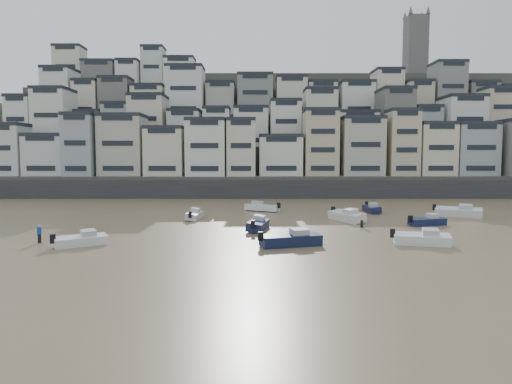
{
  "coord_description": "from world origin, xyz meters",
  "views": [
    {
      "loc": [
        6.28,
        -21.66,
        8.18
      ],
      "look_at": [
        6.34,
        30.0,
        4.0
      ],
      "focal_mm": 32.0,
      "sensor_mm": 36.0,
      "label": 1
    }
  ],
  "objects_px": {
    "boat_j": "(81,239)",
    "person_blue": "(39,234)",
    "person_pink": "(362,220)",
    "boat_a": "(291,237)",
    "boat_g": "(458,211)",
    "boat_f": "(195,214)",
    "boat_b": "(422,237)",
    "boat_d": "(427,220)",
    "boat_i": "(372,208)",
    "boat_h": "(262,206)",
    "boat_c": "(258,223)",
    "boat_e": "(346,215)"
  },
  "relations": [
    {
      "from": "boat_a",
      "to": "boat_c",
      "type": "xyz_separation_m",
      "value": [
        -2.91,
        8.87,
        -0.07
      ]
    },
    {
      "from": "boat_a",
      "to": "boat_d",
      "type": "bearing_deg",
      "value": 19.15
    },
    {
      "from": "boat_c",
      "to": "person_pink",
      "type": "bearing_deg",
      "value": -69.07
    },
    {
      "from": "boat_h",
      "to": "boat_b",
      "type": "bearing_deg",
      "value": 146.16
    },
    {
      "from": "boat_a",
      "to": "boat_e",
      "type": "xyz_separation_m",
      "value": [
        8.11,
        15.52,
        0.01
      ]
    },
    {
      "from": "boat_a",
      "to": "boat_g",
      "type": "height_order",
      "value": "boat_g"
    },
    {
      "from": "person_pink",
      "to": "boat_j",
      "type": "bearing_deg",
      "value": -158.96
    },
    {
      "from": "boat_b",
      "to": "boat_i",
      "type": "bearing_deg",
      "value": 99.34
    },
    {
      "from": "boat_f",
      "to": "boat_h",
      "type": "bearing_deg",
      "value": -40.23
    },
    {
      "from": "boat_a",
      "to": "boat_g",
      "type": "relative_size",
      "value": 0.96
    },
    {
      "from": "boat_b",
      "to": "boat_i",
      "type": "xyz_separation_m",
      "value": [
        1.46,
        23.76,
        -0.04
      ]
    },
    {
      "from": "boat_g",
      "to": "person_blue",
      "type": "bearing_deg",
      "value": -134.63
    },
    {
      "from": "boat_i",
      "to": "person_blue",
      "type": "distance_m",
      "value": 43.27
    },
    {
      "from": "boat_b",
      "to": "person_pink",
      "type": "relative_size",
      "value": 3.12
    },
    {
      "from": "boat_d",
      "to": "boat_i",
      "type": "height_order",
      "value": "boat_i"
    },
    {
      "from": "boat_g",
      "to": "boat_c",
      "type": "bearing_deg",
      "value": -133.85
    },
    {
      "from": "boat_b",
      "to": "boat_h",
      "type": "distance_m",
      "value": 28.97
    },
    {
      "from": "boat_j",
      "to": "boat_f",
      "type": "bearing_deg",
      "value": 32.27
    },
    {
      "from": "boat_c",
      "to": "boat_i",
      "type": "height_order",
      "value": "boat_c"
    },
    {
      "from": "boat_a",
      "to": "boat_b",
      "type": "relative_size",
      "value": 1.12
    },
    {
      "from": "boat_d",
      "to": "boat_e",
      "type": "distance_m",
      "value": 9.4
    },
    {
      "from": "boat_f",
      "to": "person_pink",
      "type": "distance_m",
      "value": 20.96
    },
    {
      "from": "boat_e",
      "to": "boat_g",
      "type": "xyz_separation_m",
      "value": [
        15.59,
        3.79,
        0.02
      ]
    },
    {
      "from": "boat_c",
      "to": "boat_h",
      "type": "relative_size",
      "value": 0.99
    },
    {
      "from": "person_pink",
      "to": "boat_h",
      "type": "bearing_deg",
      "value": 126.65
    },
    {
      "from": "boat_d",
      "to": "boat_h",
      "type": "relative_size",
      "value": 0.87
    },
    {
      "from": "boat_d",
      "to": "boat_h",
      "type": "height_order",
      "value": "boat_h"
    },
    {
      "from": "boat_j",
      "to": "person_blue",
      "type": "xyz_separation_m",
      "value": [
        -4.44,
        1.49,
        0.19
      ]
    },
    {
      "from": "boat_f",
      "to": "boat_h",
      "type": "height_order",
      "value": "boat_h"
    },
    {
      "from": "boat_b",
      "to": "boat_j",
      "type": "distance_m",
      "value": 30.94
    },
    {
      "from": "boat_a",
      "to": "boat_c",
      "type": "bearing_deg",
      "value": 91.39
    },
    {
      "from": "person_blue",
      "to": "boat_g",
      "type": "bearing_deg",
      "value": 20.67
    },
    {
      "from": "boat_e",
      "to": "person_pink",
      "type": "xyz_separation_m",
      "value": [
        0.81,
        -4.75,
        0.03
      ]
    },
    {
      "from": "boat_g",
      "to": "boat_b",
      "type": "bearing_deg",
      "value": -97.17
    },
    {
      "from": "boat_b",
      "to": "boat_e",
      "type": "relative_size",
      "value": 0.88
    },
    {
      "from": "boat_a",
      "to": "boat_h",
      "type": "relative_size",
      "value": 1.08
    },
    {
      "from": "boat_i",
      "to": "person_blue",
      "type": "bearing_deg",
      "value": -60.87
    },
    {
      "from": "boat_e",
      "to": "person_blue",
      "type": "relative_size",
      "value": 3.54
    },
    {
      "from": "boat_h",
      "to": "boat_j",
      "type": "bearing_deg",
      "value": 83.71
    },
    {
      "from": "boat_c",
      "to": "boat_e",
      "type": "bearing_deg",
      "value": -47.09
    },
    {
      "from": "boat_d",
      "to": "person_blue",
      "type": "relative_size",
      "value": 2.79
    },
    {
      "from": "boat_j",
      "to": "boat_g",
      "type": "bearing_deg",
      "value": -8.71
    },
    {
      "from": "boat_f",
      "to": "boat_j",
      "type": "height_order",
      "value": "boat_j"
    },
    {
      "from": "boat_c",
      "to": "boat_j",
      "type": "xyz_separation_m",
      "value": [
        -16.04,
        -8.81,
        -0.08
      ]
    },
    {
      "from": "boat_c",
      "to": "person_pink",
      "type": "xyz_separation_m",
      "value": [
        11.82,
        1.91,
        0.11
      ]
    },
    {
      "from": "boat_b",
      "to": "boat_f",
      "type": "height_order",
      "value": "boat_b"
    },
    {
      "from": "boat_a",
      "to": "boat_d",
      "type": "distance_m",
      "value": 20.89
    },
    {
      "from": "boat_d",
      "to": "boat_i",
      "type": "relative_size",
      "value": 0.94
    },
    {
      "from": "person_pink",
      "to": "boat_f",
      "type": "bearing_deg",
      "value": 161.73
    },
    {
      "from": "boat_d",
      "to": "boat_f",
      "type": "relative_size",
      "value": 1.0
    }
  ]
}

